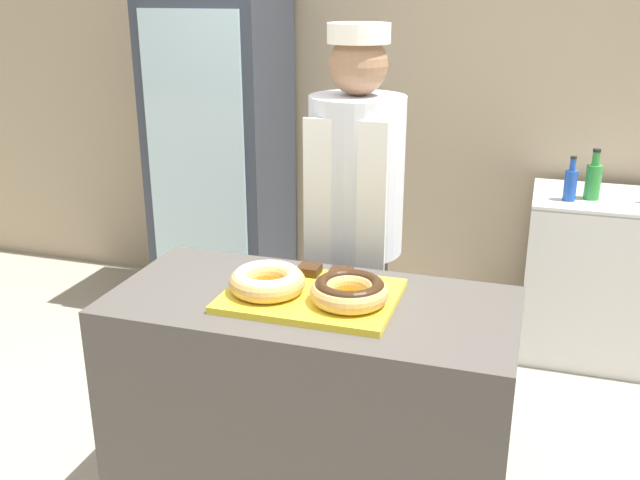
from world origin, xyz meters
The scene contains 12 objects.
wall_back centered at (0.00, 2.13, 1.35)m, with size 8.00×0.06×2.70m.
display_counter centered at (0.00, 0.00, 0.46)m, with size 1.39×0.66×0.92m.
serving_tray centered at (0.00, 0.00, 0.93)m, with size 0.58×0.43×0.02m.
donut_light_glaze centered at (-0.14, -0.04, 0.99)m, with size 0.26×0.26×0.08m.
donut_chocolate_glaze centered at (0.14, -0.04, 0.99)m, with size 0.26×0.26×0.08m.
brownie_back_left centered at (-0.06, 0.16, 0.96)m, with size 0.08×0.08×0.03m.
brownie_back_right centered at (0.06, 0.16, 0.96)m, with size 0.08×0.08×0.03m.
baker_person centered at (-0.02, 0.64, 0.95)m, with size 0.39×0.39×1.80m.
beverage_fridge centered at (-1.14, 1.73, 0.99)m, with size 0.71×0.68×1.98m.
chest_freezer centered at (1.23, 1.74, 0.45)m, with size 1.10×0.58×0.90m.
bottle_blue centered at (0.86, 1.61, 0.98)m, with size 0.06×0.06×0.23m.
bottle_green centered at (0.97, 1.68, 1.00)m, with size 0.08×0.08×0.26m.
Camera 1 is at (0.70, -2.11, 1.93)m, focal length 40.00 mm.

